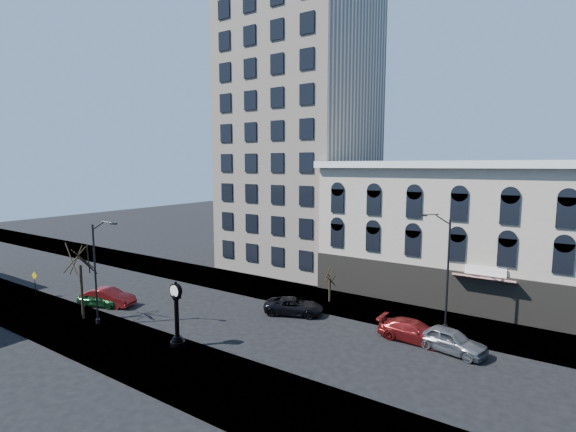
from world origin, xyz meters
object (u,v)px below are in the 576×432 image
Objects in this scene: street_clock at (177,316)px; car_near_b at (108,297)px; warning_sign at (35,279)px; car_near_a at (101,298)px; street_lamp_near at (100,245)px.

street_clock is 0.95× the size of car_near_b.
street_clock reaches higher than warning_sign.
street_clock is 19.07m from warning_sign.
street_clock is at bearing -120.37° from car_near_b.
car_near_b is (0.52, 0.39, 0.08)m from car_near_a.
street_clock reaches higher than car_near_b.
warning_sign reaches higher than car_near_b.
street_clock is 0.54× the size of street_lamp_near.
warning_sign reaches higher than car_near_a.
street_lamp_near reaches higher than warning_sign.
street_clock reaches higher than car_near_a.
street_lamp_near is 12.46m from warning_sign.
warning_sign is at bearing 88.33° from car_near_b.
car_near_a is at bearing 9.25° from warning_sign.
car_near_b reaches higher than car_near_a.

